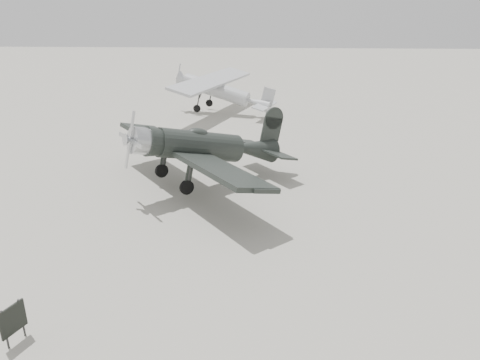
% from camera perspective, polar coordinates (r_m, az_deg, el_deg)
% --- Properties ---
extents(ground, '(160.00, 160.00, 0.00)m').
position_cam_1_polar(ground, '(17.02, -6.37, -8.52)').
color(ground, gray).
rests_on(ground, ground).
extents(lowwing_monoplane, '(9.51, 10.37, 3.73)m').
position_cam_1_polar(lowwing_monoplane, '(22.04, -4.11, 4.08)').
color(lowwing_monoplane, black).
rests_on(lowwing_monoplane, ground).
extents(highwing_monoplane, '(8.28, 11.47, 3.28)m').
position_cam_1_polar(highwing_monoplane, '(37.35, -2.46, 11.17)').
color(highwing_monoplane, '#ADAFB3').
rests_on(highwing_monoplane, ground).
extents(sign_board, '(0.33, 0.76, 1.14)m').
position_cam_1_polar(sign_board, '(13.81, -25.96, -15.10)').
color(sign_board, '#333333').
rests_on(sign_board, ground).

